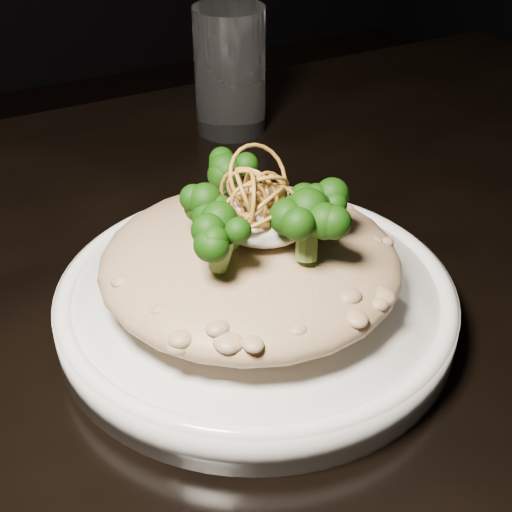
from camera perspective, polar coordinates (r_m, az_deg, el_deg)
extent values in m
cube|color=black|center=(0.58, 3.64, -2.08)|extent=(1.10, 0.80, 0.04)
cylinder|color=black|center=(1.26, 14.12, -1.79)|extent=(0.05, 0.05, 0.71)
cylinder|color=white|center=(0.50, 0.00, -3.82)|extent=(0.28, 0.28, 0.03)
ellipsoid|color=brown|center=(0.48, -0.46, -0.42)|extent=(0.20, 0.20, 0.04)
ellipsoid|color=white|center=(0.47, 0.63, 2.84)|extent=(0.06, 0.06, 0.02)
cylinder|color=white|center=(0.77, -2.09, 14.57)|extent=(0.08, 0.08, 0.13)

